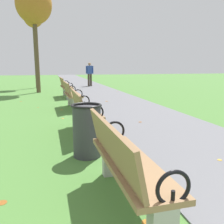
{
  "coord_description": "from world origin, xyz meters",
  "views": [
    {
      "loc": [
        -1.18,
        0.8,
        1.42
      ],
      "look_at": [
        -0.05,
        5.17,
        0.55
      ],
      "focal_mm": 38.43,
      "sensor_mm": 36.0,
      "label": 1
    }
  ],
  "objects": [
    {
      "name": "park_bench_5",
      "position": [
        -0.5,
        11.91,
        0.49
      ],
      "size": [
        0.53,
        1.62,
        0.9
      ],
      "color": "#93704C",
      "rests_on": "ground"
    },
    {
      "name": "paved_walkway",
      "position": [
        1.33,
        18.0,
        0.01
      ],
      "size": [
        2.66,
        44.0,
        0.02
      ],
      "primitive_type": "cube",
      "color": "slate",
      "rests_on": "ground"
    },
    {
      "name": "trash_bin",
      "position": [
        -0.65,
        4.43,
        0.42
      ],
      "size": [
        0.48,
        0.48,
        0.84
      ],
      "color": "#38383D",
      "rests_on": "ground"
    },
    {
      "name": "tree_2",
      "position": [
        -1.79,
        14.35,
        4.43
      ],
      "size": [
        1.81,
        1.81,
        5.5
      ],
      "color": "brown",
      "rests_on": "ground"
    },
    {
      "name": "tree_3",
      "position": [
        -1.99,
        17.29,
        4.32
      ],
      "size": [
        1.23,
        1.23,
        5.13
      ],
      "color": "#4C3D2D",
      "rests_on": "ground"
    },
    {
      "name": "park_bench_3",
      "position": [
        -0.5,
        5.76,
        0.49
      ],
      "size": [
        0.48,
        1.6,
        0.9
      ],
      "color": "#93704C",
      "rests_on": "ground"
    },
    {
      "name": "scattered_leaves",
      "position": [
        -0.29,
        6.61,
        0.01
      ],
      "size": [
        4.89,
        13.55,
        0.02
      ],
      "color": "#93511E",
      "rests_on": "ground"
    },
    {
      "name": "pedestrian_walking",
      "position": [
        1.54,
        17.56,
        0.93
      ],
      "size": [
        0.53,
        0.23,
        1.62
      ],
      "color": "#3D3328",
      "rests_on": "paved_walkway"
    },
    {
      "name": "park_bench_2",
      "position": [
        -0.5,
        2.93,
        0.49
      ],
      "size": [
        0.48,
        1.6,
        0.9
      ],
      "color": "#93704C",
      "rests_on": "ground"
    },
    {
      "name": "park_bench_4",
      "position": [
        -0.5,
        8.82,
        0.49
      ],
      "size": [
        0.52,
        1.61,
        0.9
      ],
      "color": "#93704C",
      "rests_on": "ground"
    }
  ]
}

